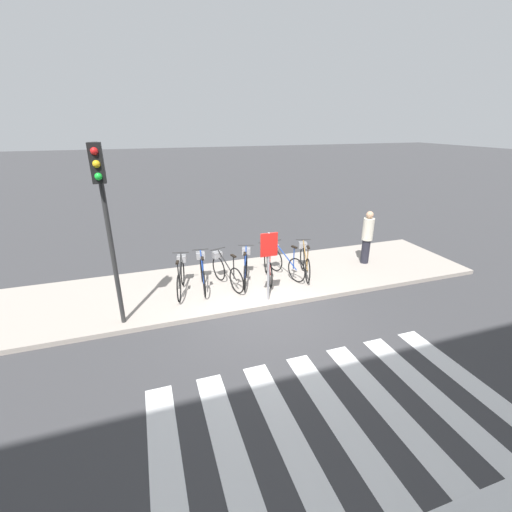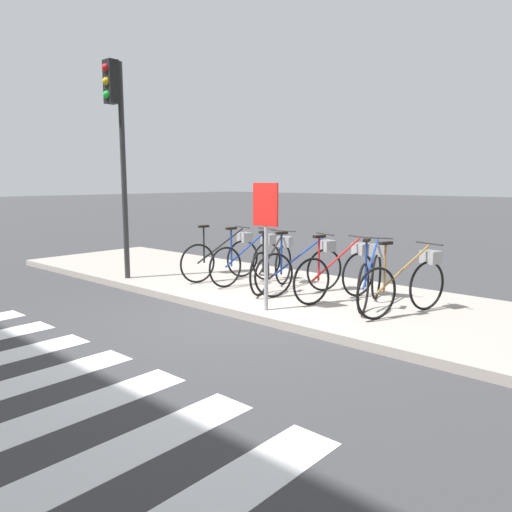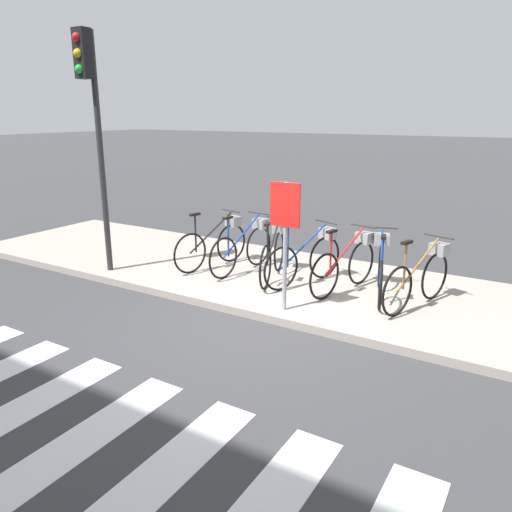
% 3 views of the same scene
% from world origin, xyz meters
% --- Properties ---
extents(ground_plane, '(120.00, 120.00, 0.00)m').
position_xyz_m(ground_plane, '(0.00, 0.00, 0.00)').
color(ground_plane, '#38383A').
extents(sidewalk, '(13.90, 3.19, 0.12)m').
position_xyz_m(sidewalk, '(0.00, 1.60, 0.06)').
color(sidewalk, '#9E9389').
rests_on(sidewalk, ground_plane).
extents(parked_bicycle_0, '(0.53, 1.67, 1.04)m').
position_xyz_m(parked_bicycle_0, '(-1.83, 1.51, 0.57)').
color(parked_bicycle_0, black).
rests_on(parked_bicycle_0, sidewalk).
extents(parked_bicycle_1, '(0.46, 1.70, 1.04)m').
position_xyz_m(parked_bicycle_1, '(-1.24, 1.57, 0.57)').
color(parked_bicycle_1, black).
rests_on(parked_bicycle_1, sidewalk).
extents(parked_bicycle_2, '(0.61, 1.64, 1.04)m').
position_xyz_m(parked_bicycle_2, '(-0.60, 1.48, 0.57)').
color(parked_bicycle_2, black).
rests_on(parked_bicycle_2, sidewalk).
extents(parked_bicycle_3, '(0.68, 1.62, 1.04)m').
position_xyz_m(parked_bicycle_3, '(-0.00, 1.53, 0.57)').
color(parked_bicycle_3, black).
rests_on(parked_bicycle_3, sidewalk).
extents(parked_bicycle_4, '(0.55, 1.67, 1.04)m').
position_xyz_m(parked_bicycle_4, '(0.67, 1.54, 0.57)').
color(parked_bicycle_4, black).
rests_on(parked_bicycle_4, sidewalk).
extents(parked_bicycle_5, '(0.65, 1.63, 1.04)m').
position_xyz_m(parked_bicycle_5, '(1.19, 1.59, 0.57)').
color(parked_bicycle_5, black).
rests_on(parked_bicycle_5, sidewalk).
extents(parked_bicycle_6, '(0.63, 1.64, 1.04)m').
position_xyz_m(parked_bicycle_6, '(1.82, 1.45, 0.57)').
color(parked_bicycle_6, black).
rests_on(parked_bicycle_6, sidewalk).
extents(pedestrian, '(0.34, 0.34, 1.72)m').
position_xyz_m(pedestrian, '(4.10, 1.65, 1.03)').
color(pedestrian, '#23232D').
rests_on(pedestrian, sidewalk).
extents(traffic_light, '(0.24, 0.40, 3.96)m').
position_xyz_m(traffic_light, '(-3.31, 0.25, 2.94)').
color(traffic_light, '#2D2D2D').
rests_on(traffic_light, sidewalk).
extents(sign_post, '(0.44, 0.07, 1.81)m').
position_xyz_m(sign_post, '(0.23, 0.29, 1.36)').
color(sign_post, '#99999E').
rests_on(sign_post, sidewalk).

